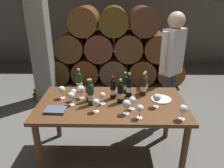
# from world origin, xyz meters

# --- Properties ---
(ground_plane) EXTENTS (14.00, 14.00, 0.00)m
(ground_plane) POSITION_xyz_m (0.00, 0.00, 0.00)
(ground_plane) COLOR #66635E
(cellar_back_wall) EXTENTS (10.00, 0.24, 2.80)m
(cellar_back_wall) POSITION_xyz_m (0.00, 4.20, 1.40)
(cellar_back_wall) COLOR slate
(cellar_back_wall) RESTS_ON ground_plane
(barrel_stack) EXTENTS (3.12, 0.90, 1.69)m
(barrel_stack) POSITION_xyz_m (0.00, 2.60, 0.75)
(barrel_stack) COLOR #503E15
(barrel_stack) RESTS_ON ground_plane
(stone_pillar) EXTENTS (0.32, 0.32, 2.60)m
(stone_pillar) POSITION_xyz_m (-1.30, 1.60, 1.30)
(stone_pillar) COLOR slate
(stone_pillar) RESTS_ON ground_plane
(dining_table) EXTENTS (1.70, 0.90, 0.76)m
(dining_table) POSITION_xyz_m (0.00, 0.00, 0.67)
(dining_table) COLOR brown
(dining_table) RESTS_ON ground_plane
(wine_bottle_0) EXTENTS (0.07, 0.07, 0.29)m
(wine_bottle_0) POSITION_xyz_m (0.38, 0.21, 0.89)
(wine_bottle_0) COLOR black
(wine_bottle_0) RESTS_ON dining_table
(wine_bottle_1) EXTENTS (0.07, 0.07, 0.28)m
(wine_bottle_1) POSITION_xyz_m (0.41, 0.30, 0.88)
(wine_bottle_1) COLOR #19381E
(wine_bottle_1) RESTS_ON dining_table
(wine_bottle_2) EXTENTS (0.07, 0.07, 0.28)m
(wine_bottle_2) POSITION_xyz_m (0.01, 0.11, 0.88)
(wine_bottle_2) COLOR black
(wine_bottle_2) RESTS_ON dining_table
(wine_bottle_3) EXTENTS (0.07, 0.07, 0.28)m
(wine_bottle_3) POSITION_xyz_m (0.16, 0.27, 0.88)
(wine_bottle_3) COLOR black
(wine_bottle_3) RESTS_ON dining_table
(wine_bottle_4) EXTENTS (0.07, 0.07, 0.31)m
(wine_bottle_4) POSITION_xyz_m (-0.23, -0.05, 0.89)
(wine_bottle_4) COLOR #19381E
(wine_bottle_4) RESTS_ON dining_table
(wine_bottle_5) EXTENTS (0.07, 0.07, 0.31)m
(wine_bottle_5) POSITION_xyz_m (-0.42, 0.31, 0.89)
(wine_bottle_5) COLOR #19381E
(wine_bottle_5) RESTS_ON dining_table
(wine_bottle_6) EXTENTS (0.07, 0.07, 0.27)m
(wine_bottle_6) POSITION_xyz_m (-0.26, 0.05, 0.88)
(wine_bottle_6) COLOR black
(wine_bottle_6) RESTS_ON dining_table
(wine_bottle_7) EXTENTS (0.07, 0.07, 0.30)m
(wine_bottle_7) POSITION_xyz_m (0.21, 0.17, 0.89)
(wine_bottle_7) COLOR black
(wine_bottle_7) RESTS_ON dining_table
(wine_bottle_8) EXTENTS (0.07, 0.07, 0.29)m
(wine_bottle_8) POSITION_xyz_m (0.10, 0.01, 0.89)
(wine_bottle_8) COLOR black
(wine_bottle_8) RESTS_ON dining_table
(wine_glass_0) EXTENTS (0.08, 0.08, 0.15)m
(wine_glass_0) POSITION_xyz_m (-0.16, -0.21, 0.87)
(wine_glass_0) COLOR white
(wine_glass_0) RESTS_ON dining_table
(wine_glass_1) EXTENTS (0.07, 0.07, 0.14)m
(wine_glass_1) POSITION_xyz_m (-0.10, -0.03, 0.86)
(wine_glass_1) COLOR white
(wine_glass_1) RESTS_ON dining_table
(wine_glass_2) EXTENTS (0.08, 0.08, 0.16)m
(wine_glass_2) POSITION_xyz_m (-0.45, -0.06, 0.87)
(wine_glass_2) COLOR white
(wine_glass_2) RESTS_ON dining_table
(wine_glass_3) EXTENTS (0.08, 0.08, 0.16)m
(wine_glass_3) POSITION_xyz_m (-0.60, 0.11, 0.87)
(wine_glass_3) COLOR white
(wine_glass_3) RESTS_ON dining_table
(wine_glass_4) EXTENTS (0.09, 0.09, 0.16)m
(wine_glass_4) POSITION_xyz_m (-0.37, 0.11, 0.88)
(wine_glass_4) COLOR white
(wine_glass_4) RESTS_ON dining_table
(wine_glass_5) EXTENTS (0.08, 0.08, 0.15)m
(wine_glass_5) POSITION_xyz_m (0.22, -0.15, 0.87)
(wine_glass_5) COLOR white
(wine_glass_5) RESTS_ON dining_table
(wine_glass_6) EXTENTS (0.09, 0.09, 0.16)m
(wine_glass_6) POSITION_xyz_m (0.16, -0.25, 0.87)
(wine_glass_6) COLOR white
(wine_glass_6) RESTS_ON dining_table
(wine_glass_7) EXTENTS (0.07, 0.07, 0.15)m
(wine_glass_7) POSITION_xyz_m (-0.44, 0.04, 0.87)
(wine_glass_7) COLOR white
(wine_glass_7) RESTS_ON dining_table
(wine_glass_8) EXTENTS (0.08, 0.08, 0.15)m
(wine_glass_8) POSITION_xyz_m (0.29, -0.33, 0.87)
(wine_glass_8) COLOR white
(wine_glass_8) RESTS_ON dining_table
(wine_glass_9) EXTENTS (0.09, 0.09, 0.16)m
(wine_glass_9) POSITION_xyz_m (0.50, -0.09, 0.87)
(wine_glass_9) COLOR white
(wine_glass_9) RESTS_ON dining_table
(wine_glass_10) EXTENTS (0.09, 0.09, 0.16)m
(wine_glass_10) POSITION_xyz_m (0.71, -0.35, 0.87)
(wine_glass_10) COLOR white
(wine_glass_10) RESTS_ON dining_table
(tasting_notebook) EXTENTS (0.23, 0.17, 0.03)m
(tasting_notebook) POSITION_xyz_m (-0.60, -0.21, 0.77)
(tasting_notebook) COLOR #4C5670
(tasting_notebook) RESTS_ON dining_table
(serving_plate) EXTENTS (0.24, 0.24, 0.01)m
(serving_plate) POSITION_xyz_m (0.59, 0.08, 0.77)
(serving_plate) COLOR white
(serving_plate) RESTS_ON dining_table
(sommelier_presenting) EXTENTS (0.39, 0.35, 1.72)m
(sommelier_presenting) POSITION_xyz_m (0.84, 0.75, 1.04)
(sommelier_presenting) COLOR #383842
(sommelier_presenting) RESTS_ON ground_plane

